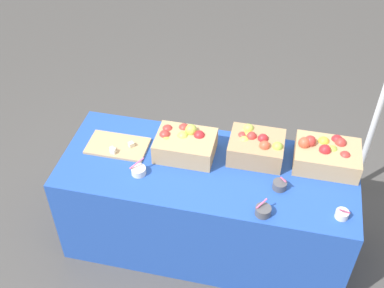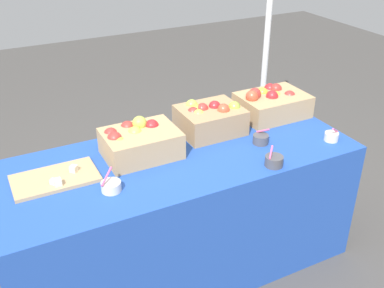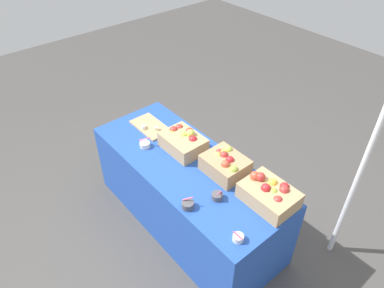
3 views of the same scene
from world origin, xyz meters
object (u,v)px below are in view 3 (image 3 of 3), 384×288
(apple_crate_middle, at_px, (225,164))
(cutting_board_front, at_px, (150,126))
(sample_bowl_extra, at_px, (238,238))
(tent_pole, at_px, (367,156))
(apple_crate_left, at_px, (269,194))
(apple_crate_right, at_px, (183,141))
(sample_bowl_far, at_px, (217,196))
(sample_bowl_near, at_px, (145,144))
(sample_bowl_mid, at_px, (188,205))

(apple_crate_middle, distance_m, cutting_board_front, 0.91)
(sample_bowl_extra, xyz_separation_m, tent_pole, (0.25, 1.01, 0.34))
(sample_bowl_extra, bearing_deg, apple_crate_left, 103.36)
(apple_crate_right, xyz_separation_m, sample_bowl_far, (0.64, -0.18, -0.05))
(apple_crate_right, xyz_separation_m, tent_pole, (1.26, 0.68, 0.28))
(apple_crate_middle, xyz_separation_m, sample_bowl_near, (-0.69, -0.32, -0.06))
(sample_bowl_mid, bearing_deg, tent_pole, 57.22)
(sample_bowl_extra, bearing_deg, cutting_board_front, 168.76)
(apple_crate_right, distance_m, sample_bowl_extra, 1.06)
(sample_bowl_far, bearing_deg, sample_bowl_extra, -22.28)
(cutting_board_front, bearing_deg, sample_bowl_extra, -11.24)
(sample_bowl_mid, relative_size, sample_bowl_far, 1.01)
(sample_bowl_near, bearing_deg, apple_crate_middle, 24.76)
(cutting_board_front, height_order, sample_bowl_near, sample_bowl_near)
(sample_bowl_extra, bearing_deg, sample_bowl_near, 176.18)
(apple_crate_right, height_order, tent_pole, tent_pole)
(apple_crate_left, distance_m, apple_crate_middle, 0.45)
(sample_bowl_mid, bearing_deg, apple_crate_middle, 102.28)
(apple_crate_middle, distance_m, sample_bowl_far, 0.31)
(sample_bowl_far, height_order, sample_bowl_extra, sample_bowl_far)
(apple_crate_left, xyz_separation_m, sample_bowl_extra, (0.10, -0.43, -0.05))
(sample_bowl_near, relative_size, tent_pole, 0.05)
(sample_bowl_far, relative_size, tent_pole, 0.04)
(apple_crate_right, relative_size, sample_bowl_far, 3.99)
(cutting_board_front, relative_size, sample_bowl_extra, 4.27)
(sample_bowl_extra, bearing_deg, sample_bowl_mid, -170.34)
(cutting_board_front, xyz_separation_m, sample_bowl_extra, (1.45, -0.29, 0.01))
(sample_bowl_far, distance_m, sample_bowl_extra, 0.40)
(apple_crate_right, height_order, sample_bowl_far, apple_crate_right)
(apple_crate_middle, bearing_deg, tent_pole, 37.09)
(sample_bowl_near, bearing_deg, tent_pole, 31.78)
(sample_bowl_near, relative_size, sample_bowl_far, 1.05)
(apple_crate_middle, height_order, apple_crate_right, apple_crate_right)
(apple_crate_right, distance_m, cutting_board_front, 0.45)
(apple_crate_left, relative_size, sample_bowl_extra, 4.33)
(apple_crate_middle, height_order, tent_pole, tent_pole)
(apple_crate_left, relative_size, sample_bowl_near, 4.05)
(apple_crate_left, bearing_deg, tent_pole, 58.58)
(apple_crate_middle, height_order, sample_bowl_extra, apple_crate_middle)
(sample_bowl_near, bearing_deg, apple_crate_left, 16.77)
(apple_crate_right, bearing_deg, sample_bowl_far, -15.87)
(apple_crate_left, distance_m, sample_bowl_far, 0.39)
(apple_crate_right, bearing_deg, apple_crate_middle, 8.81)
(cutting_board_front, bearing_deg, apple_crate_left, 5.84)
(apple_crate_middle, bearing_deg, apple_crate_left, 3.04)
(sample_bowl_near, xyz_separation_m, sample_bowl_far, (0.87, 0.07, 0.00))
(apple_crate_middle, relative_size, tent_pole, 0.16)
(sample_bowl_mid, relative_size, tent_pole, 0.04)
(sample_bowl_extra, bearing_deg, sample_bowl_far, 157.72)
(sample_bowl_extra, bearing_deg, apple_crate_middle, 143.68)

